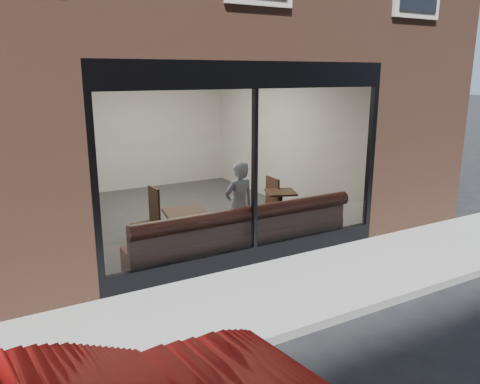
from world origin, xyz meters
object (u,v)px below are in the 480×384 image
person (239,206)px  cafe_chair_left (146,225)px  banquette (242,243)px  cafe_table_left (185,213)px  cafe_table_right (281,192)px  cafe_chair_right (264,212)px

person → cafe_chair_left: size_ratio=3.63×
cafe_chair_left → person: bearing=126.1°
banquette → cafe_table_left: size_ratio=5.92×
cafe_table_right → cafe_chair_left: 2.69m
person → cafe_chair_right: bearing=-143.4°
cafe_chair_left → cafe_table_left: bearing=100.7°
banquette → cafe_table_right: (1.40, 0.90, 0.52)m
cafe_table_left → cafe_chair_left: 1.29m
cafe_table_right → person: bearing=-154.8°
cafe_chair_right → person: bearing=41.5°
person → cafe_chair_right: 1.65m
banquette → cafe_table_right: cafe_table_right is taller
cafe_table_left → cafe_chair_left: (-0.33, 1.14, -0.50)m
banquette → cafe_chair_right: bearing=45.6°
banquette → person: person is taller
person → cafe_table_right: size_ratio=2.79×
cafe_table_right → cafe_chair_left: cafe_table_right is taller
person → cafe_table_left: (-0.90, 0.26, -0.05)m
cafe_table_left → cafe_chair_right: cafe_table_left is taller
person → cafe_table_left: size_ratio=2.33×
banquette → cafe_chair_right: 1.84m
person → cafe_table_right: bearing=-159.2°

